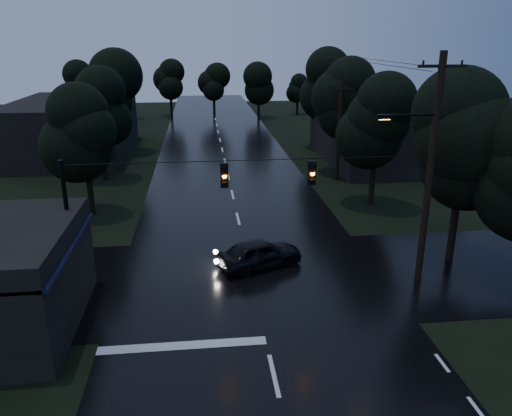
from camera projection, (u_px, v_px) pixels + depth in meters
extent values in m
cube|color=black|center=(228.00, 176.00, 39.78)|extent=(12.00, 120.00, 0.02)
cube|color=black|center=(252.00, 279.00, 22.85)|extent=(60.00, 9.00, 0.02)
cube|color=black|center=(70.00, 247.00, 18.25)|extent=(0.30, 7.00, 0.15)
cylinder|color=black|center=(48.00, 333.00, 15.96)|extent=(0.10, 0.10, 3.00)
cylinder|color=black|center=(87.00, 256.00, 21.60)|extent=(0.10, 0.10, 3.00)
cube|color=#FFDD66|center=(60.00, 283.00, 17.06)|extent=(0.06, 1.60, 0.50)
cube|color=#FFDD66|center=(78.00, 251.00, 19.60)|extent=(0.06, 1.20, 0.50)
cube|color=black|center=(382.00, 136.00, 44.32)|extent=(10.00, 14.00, 4.40)
cube|color=black|center=(73.00, 127.00, 46.90)|extent=(10.00, 16.00, 5.00)
cylinder|color=black|center=(430.00, 174.00, 21.09)|extent=(0.30, 0.30, 10.00)
cube|color=black|center=(442.00, 66.00, 19.67)|extent=(2.00, 0.12, 0.12)
cylinder|color=black|center=(411.00, 115.00, 20.17)|extent=(2.20, 0.10, 0.10)
cube|color=black|center=(384.00, 117.00, 20.07)|extent=(0.60, 0.25, 0.18)
cube|color=#FFB266|center=(384.00, 119.00, 20.10)|extent=(0.45, 0.18, 0.03)
cylinder|color=black|center=(339.00, 132.00, 37.57)|extent=(0.30, 0.30, 7.50)
cube|color=black|center=(341.00, 89.00, 36.55)|extent=(2.00, 0.12, 0.12)
cylinder|color=black|center=(70.00, 232.00, 20.15)|extent=(0.18, 0.18, 6.00)
cylinder|color=black|center=(254.00, 160.00, 20.04)|extent=(15.00, 0.03, 0.03)
cube|color=black|center=(224.00, 175.00, 20.10)|extent=(0.32, 0.25, 1.00)
sphere|color=orange|center=(224.00, 176.00, 19.96)|extent=(0.18, 0.18, 0.18)
cube|color=black|center=(312.00, 173.00, 20.49)|extent=(0.32, 0.25, 1.00)
sphere|color=orange|center=(313.00, 174.00, 20.34)|extent=(0.18, 0.18, 0.18)
cylinder|color=black|center=(452.00, 233.00, 24.40)|extent=(0.36, 0.36, 2.80)
sphere|color=black|center=(462.00, 166.00, 23.30)|extent=(4.48, 4.48, 4.48)
sphere|color=black|center=(465.00, 140.00, 22.91)|extent=(4.48, 4.48, 4.48)
sphere|color=black|center=(469.00, 114.00, 22.53)|extent=(4.48, 4.48, 4.48)
cylinder|color=black|center=(91.00, 195.00, 30.91)|extent=(0.36, 0.36, 2.45)
sphere|color=black|center=(85.00, 148.00, 29.95)|extent=(3.92, 3.92, 3.92)
sphere|color=black|center=(83.00, 131.00, 29.61)|extent=(3.92, 3.92, 3.92)
sphere|color=black|center=(81.00, 113.00, 29.27)|extent=(3.92, 3.92, 3.92)
cylinder|color=black|center=(103.00, 164.00, 38.34)|extent=(0.36, 0.36, 2.62)
sphere|color=black|center=(99.00, 122.00, 37.31)|extent=(4.20, 4.20, 4.20)
sphere|color=black|center=(98.00, 107.00, 36.95)|extent=(4.20, 4.20, 4.20)
sphere|color=black|center=(96.00, 91.00, 36.59)|extent=(4.20, 4.20, 4.20)
cylinder|color=black|center=(115.00, 138.00, 47.65)|extent=(0.36, 0.36, 2.80)
sphere|color=black|center=(112.00, 102.00, 46.56)|extent=(4.48, 4.48, 4.48)
sphere|color=black|center=(111.00, 89.00, 46.17)|extent=(4.48, 4.48, 4.48)
sphere|color=black|center=(110.00, 76.00, 45.78)|extent=(4.48, 4.48, 4.48)
cylinder|color=black|center=(372.00, 185.00, 32.79)|extent=(0.36, 0.36, 2.62)
sphere|color=black|center=(376.00, 137.00, 31.76)|extent=(4.20, 4.20, 4.20)
sphere|color=black|center=(377.00, 119.00, 31.39)|extent=(4.20, 4.20, 4.20)
sphere|color=black|center=(378.00, 101.00, 31.03)|extent=(4.20, 4.20, 4.20)
cylinder|color=black|center=(346.00, 156.00, 40.35)|extent=(0.36, 0.36, 2.80)
sphere|color=black|center=(349.00, 114.00, 39.25)|extent=(4.48, 4.48, 4.48)
sphere|color=black|center=(350.00, 98.00, 38.86)|extent=(4.48, 4.48, 4.48)
sphere|color=black|center=(351.00, 83.00, 38.48)|extent=(4.48, 4.48, 4.48)
cylinder|color=black|center=(324.00, 133.00, 49.79)|extent=(0.36, 0.36, 2.97)
sphere|color=black|center=(326.00, 96.00, 48.62)|extent=(4.76, 4.76, 4.76)
sphere|color=black|center=(326.00, 83.00, 48.21)|extent=(4.76, 4.76, 4.76)
sphere|color=black|center=(327.00, 69.00, 47.80)|extent=(4.76, 4.76, 4.76)
imported|color=black|center=(260.00, 253.00, 23.81)|extent=(4.44, 3.04, 1.40)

